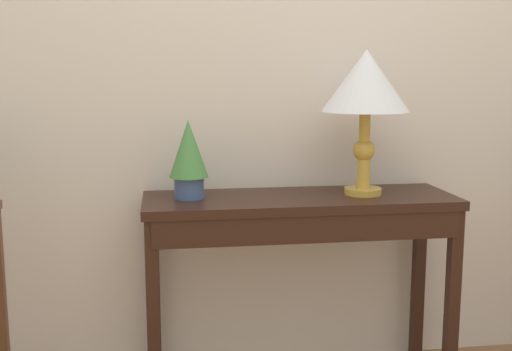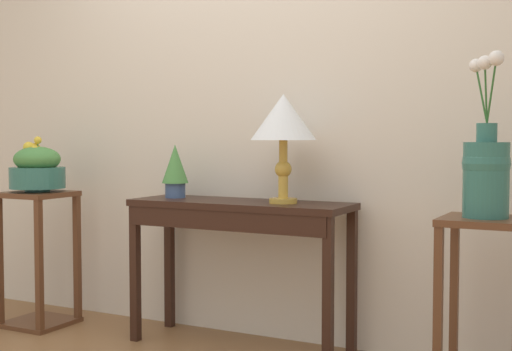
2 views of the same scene
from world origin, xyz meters
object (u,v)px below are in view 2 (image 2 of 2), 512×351
potted_plant_on_console (175,169)px  planter_bowl_wide_left (37,169)px  table_lamp (283,121)px  pedestal_stand_left (39,259)px  console_table (238,224)px  pedestal_stand_right (484,309)px  flower_vase_tall_right (486,169)px

potted_plant_on_console → planter_bowl_wide_left: bearing=-168.2°
table_lamp → pedestal_stand_left: bearing=-174.0°
console_table → planter_bowl_wide_left: (-1.27, -0.14, 0.27)m
console_table → potted_plant_on_console: potted_plant_on_console is taller
console_table → planter_bowl_wide_left: bearing=-173.9°
pedestal_stand_left → planter_bowl_wide_left: size_ratio=2.45×
potted_plant_on_console → pedestal_stand_left: bearing=-168.3°
planter_bowl_wide_left → potted_plant_on_console: bearing=11.8°
planter_bowl_wide_left → pedestal_stand_right: size_ratio=0.42×
pedestal_stand_left → planter_bowl_wide_left: bearing=-140.1°
potted_plant_on_console → planter_bowl_wide_left: planter_bowl_wide_left is taller
console_table → pedestal_stand_right: console_table is taller
pedestal_stand_left → potted_plant_on_console: bearing=11.7°
table_lamp → pedestal_stand_right: bearing=-9.5°
potted_plant_on_console → pedestal_stand_left: (-0.85, -0.18, -0.54)m
pedestal_stand_left → planter_bowl_wide_left: planter_bowl_wide_left is taller
console_table → pedestal_stand_right: (1.27, -0.15, -0.27)m
planter_bowl_wide_left → flower_vase_tall_right: 2.54m
pedestal_stand_left → pedestal_stand_right: bearing=-0.3°
potted_plant_on_console → flower_vase_tall_right: size_ratio=0.43×
pedestal_stand_left → flower_vase_tall_right: 2.60m
potted_plant_on_console → pedestal_stand_right: size_ratio=0.38×
pedestal_stand_right → potted_plant_on_console: bearing=173.6°
planter_bowl_wide_left → pedestal_stand_right: planter_bowl_wide_left is taller
pedestal_stand_left → flower_vase_tall_right: size_ratio=1.16×
table_lamp → planter_bowl_wide_left: table_lamp is taller
pedestal_stand_left → flower_vase_tall_right: bearing=-0.3°
console_table → potted_plant_on_console: size_ratio=4.03×
planter_bowl_wide_left → table_lamp: bearing=6.0°
table_lamp → flower_vase_tall_right: size_ratio=0.81×
table_lamp → pedestal_stand_left: (-1.52, -0.16, -0.80)m
flower_vase_tall_right → pedestal_stand_right: bearing=94.4°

